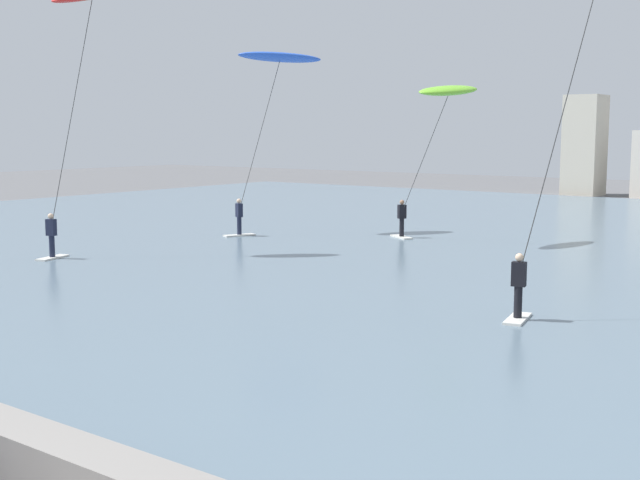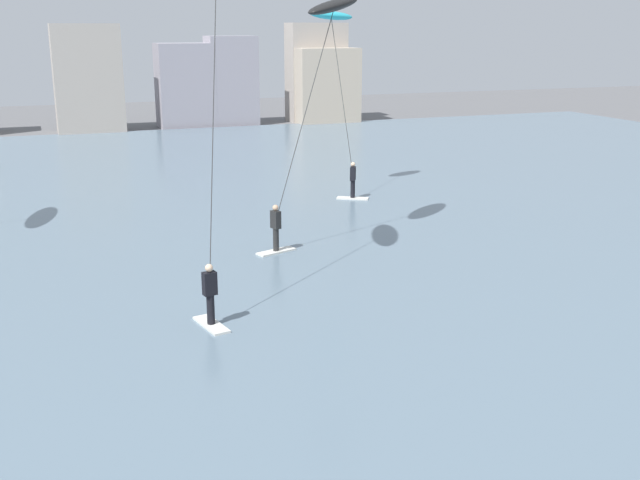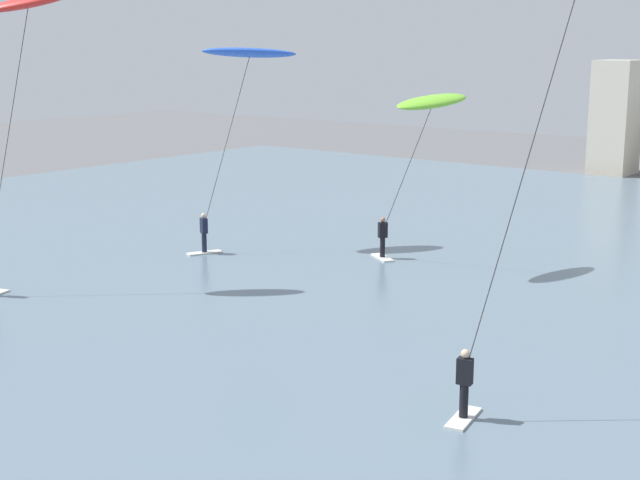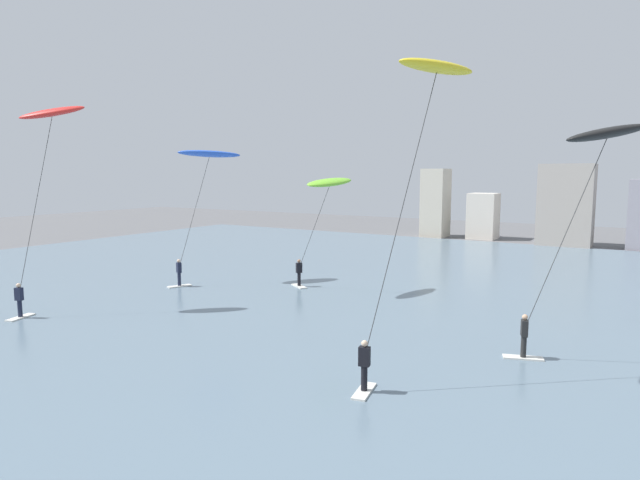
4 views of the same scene
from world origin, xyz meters
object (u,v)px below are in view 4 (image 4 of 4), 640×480
at_px(kitesurfer_black, 598,158).
at_px(kitesurfer_blue, 207,162).
at_px(kitesurfer_yellow, 430,97).
at_px(kitesurfer_lime, 327,190).
at_px(kitesurfer_red, 49,133).

bearing_deg(kitesurfer_black, kitesurfer_blue, 168.97).
distance_m(kitesurfer_black, kitesurfer_yellow, 6.21).
relative_size(kitesurfer_yellow, kitesurfer_blue, 1.25).
distance_m(kitesurfer_yellow, kitesurfer_lime, 13.38).
xyz_separation_m(kitesurfer_black, kitesurfer_lime, (-13.75, 5.27, -1.45)).
bearing_deg(kitesurfer_lime, kitesurfer_black, -20.97).
relative_size(kitesurfer_black, kitesurfer_blue, 1.03).
bearing_deg(kitesurfer_yellow, kitesurfer_lime, 135.42).
xyz_separation_m(kitesurfer_lime, kitesurfer_blue, (-7.94, -1.04, 1.64)).
xyz_separation_m(kitesurfer_black, kitesurfer_red, (-22.97, -5.11, 1.41)).
bearing_deg(kitesurfer_yellow, kitesurfer_black, 40.31).
bearing_deg(kitesurfer_black, kitesurfer_red, -167.45).
bearing_deg(kitesurfer_red, kitesurfer_yellow, 3.97).
relative_size(kitesurfer_lime, kitesurfer_blue, 0.81).
bearing_deg(kitesurfer_lime, kitesurfer_red, -131.60).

